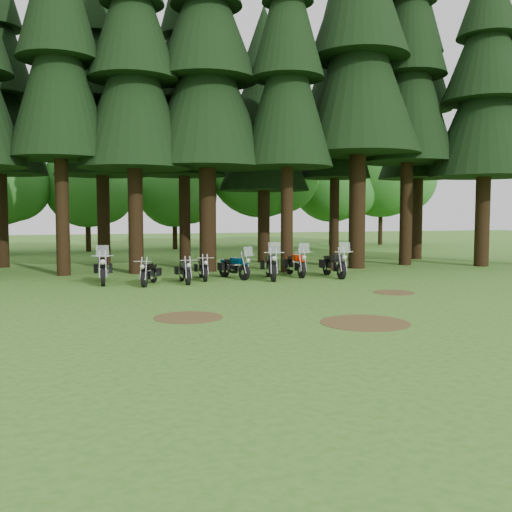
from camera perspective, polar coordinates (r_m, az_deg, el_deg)
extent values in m
plane|color=#366C1D|center=(17.52, 1.71, -4.50)|extent=(120.00, 120.00, 0.00)
cylinder|color=black|center=(25.88, -18.81, 4.76)|extent=(0.58, 0.58, 5.99)
cone|color=black|center=(26.58, -19.12, 17.23)|extent=(4.32, 4.32, 7.49)
cylinder|color=black|center=(25.88, -11.96, 4.43)|extent=(0.66, 0.66, 5.57)
cone|color=black|center=(26.45, -12.14, 16.06)|extent=(4.95, 4.95, 6.96)
cone|color=black|center=(27.31, -12.26, 22.82)|extent=(3.96, 3.96, 5.87)
cylinder|color=black|center=(26.43, -4.86, 4.64)|extent=(0.77, 0.77, 5.70)
cone|color=black|center=(27.03, -4.93, 16.29)|extent=(5.81, 5.81, 7.12)
cone|color=black|center=(27.92, -4.98, 23.05)|extent=(4.65, 4.65, 6.01)
cylinder|color=black|center=(26.03, 3.11, 4.67)|extent=(0.55, 0.55, 5.71)
cone|color=black|center=(26.63, 3.16, 16.52)|extent=(4.15, 4.15, 7.14)
cone|color=black|center=(27.54, 3.19, 23.39)|extent=(3.32, 3.32, 6.03)
cylinder|color=black|center=(28.31, 10.09, 5.49)|extent=(0.80, 0.80, 6.62)
cone|color=black|center=(29.15, 10.26, 18.05)|extent=(5.98, 5.98, 8.27)
cylinder|color=black|center=(30.65, 14.79, 5.07)|extent=(0.64, 0.64, 6.35)
cone|color=black|center=(31.35, 15.01, 16.26)|extent=(4.79, 4.79, 7.93)
cone|color=black|center=(32.34, 15.15, 22.76)|extent=(3.84, 3.84, 6.70)
cylinder|color=black|center=(31.13, 21.71, 4.04)|extent=(0.72, 0.72, 5.41)
cone|color=black|center=(31.57, 21.98, 13.49)|extent=(5.44, 5.44, 6.77)
cone|color=black|center=(32.25, 22.15, 19.10)|extent=(4.35, 4.35, 5.71)
cylinder|color=black|center=(30.92, -24.10, 4.07)|extent=(0.60, 0.60, 5.53)
cylinder|color=black|center=(30.79, -15.02, 4.32)|extent=(0.65, 0.65, 5.55)
cone|color=black|center=(31.26, -15.21, 14.13)|extent=(4.85, 4.85, 6.94)
cone|color=black|center=(32.00, -15.33, 19.92)|extent=(3.88, 3.88, 5.86)
cylinder|color=black|center=(29.78, -7.14, 4.41)|extent=(0.58, 0.58, 5.52)
cone|color=black|center=(30.26, -7.24, 14.48)|extent=(4.35, 4.35, 6.90)
cone|color=black|center=(31.00, -7.30, 20.41)|extent=(3.48, 3.48, 5.83)
cylinder|color=black|center=(31.16, 0.78, 3.68)|extent=(0.66, 0.66, 4.70)
cone|color=black|center=(31.43, 0.79, 11.91)|extent=(4.94, 4.94, 5.87)
cone|color=black|center=(31.92, 0.79, 16.84)|extent=(3.95, 3.95, 4.96)
cone|color=black|center=(32.47, 0.80, 20.64)|extent=(2.77, 2.77, 3.91)
cylinder|color=black|center=(32.29, 7.84, 4.43)|extent=(0.53, 0.53, 5.56)
cone|color=black|center=(32.74, 7.94, 13.80)|extent=(3.94, 3.94, 6.95)
cone|color=black|center=(33.44, 8.00, 19.36)|extent=(3.15, 3.15, 5.87)
cone|color=black|center=(34.22, 8.05, 23.58)|extent=(2.21, 2.21, 4.64)
cylinder|color=black|center=(34.81, 15.82, 4.36)|extent=(0.61, 0.61, 5.65)
cone|color=black|center=(35.25, 16.00, 13.20)|extent=(4.59, 4.59, 7.06)
cone|color=black|center=(35.93, 16.12, 18.46)|extent=(3.67, 3.67, 5.96)
cone|color=black|center=(36.67, 16.21, 22.47)|extent=(2.57, 2.57, 4.71)
sphere|color=#296D24|center=(40.82, -23.05, 6.47)|extent=(4.67, 4.67, 4.67)
cylinder|color=black|center=(41.70, -16.43, 2.18)|extent=(0.36, 0.36, 2.55)
sphere|color=#296D24|center=(41.73, -16.53, 6.85)|extent=(5.95, 5.95, 5.95)
sphere|color=#296D24|center=(41.05, -15.07, 6.09)|extent=(4.25, 4.25, 4.25)
cylinder|color=black|center=(43.45, -8.11, 2.34)|extent=(0.36, 0.36, 2.47)
sphere|color=#296D24|center=(43.46, -8.16, 6.68)|extent=(5.76, 5.76, 5.76)
sphere|color=#296D24|center=(42.96, -6.70, 5.95)|extent=(4.12, 4.12, 4.12)
cylinder|color=black|center=(44.46, 0.43, 3.10)|extent=(0.36, 0.36, 3.52)
sphere|color=#296D24|center=(44.61, 0.44, 9.14)|extent=(8.21, 8.21, 8.21)
sphere|color=#296D24|center=(44.11, 2.57, 8.12)|extent=(5.87, 5.87, 5.87)
cylinder|color=black|center=(48.05, 7.52, 2.80)|extent=(0.36, 0.36, 2.94)
sphere|color=#296D24|center=(48.11, 7.57, 7.48)|extent=(6.86, 6.86, 6.86)
sphere|color=#296D24|center=(47.88, 9.24, 6.65)|extent=(4.90, 4.90, 4.90)
cylinder|color=black|center=(50.00, 12.33, 3.13)|extent=(0.36, 0.36, 3.52)
sphere|color=#296D24|center=(50.13, 12.42, 8.49)|extent=(8.20, 8.20, 8.20)
sphere|color=#296D24|center=(49.99, 14.35, 7.53)|extent=(5.86, 5.86, 5.86)
cylinder|color=#4C3D1E|center=(14.85, -6.79, -6.11)|extent=(1.80, 1.80, 0.01)
cylinder|color=#4C3D1E|center=(19.86, 13.62, -3.56)|extent=(1.40, 1.40, 0.01)
cylinder|color=#4C3D1E|center=(14.29, 10.83, -6.56)|extent=(2.20, 2.20, 0.01)
cylinder|color=black|center=(21.73, -15.05, -1.99)|extent=(0.19, 0.72, 0.71)
cylinder|color=black|center=(23.40, -15.02, -1.55)|extent=(0.19, 0.72, 0.71)
cube|color=silver|center=(22.61, -15.04, -1.51)|extent=(0.34, 0.77, 0.37)
cube|color=black|center=(22.33, -15.07, -0.58)|extent=(0.35, 0.61, 0.26)
cube|color=black|center=(22.83, -15.05, -0.58)|extent=(0.35, 0.61, 0.13)
cube|color=silver|center=(21.33, -15.11, 0.48)|extent=(0.46, 0.16, 0.43)
cylinder|color=black|center=(21.07, -11.11, -2.27)|extent=(0.33, 0.61, 0.60)
cylinder|color=black|center=(22.43, -10.19, -1.86)|extent=(0.33, 0.61, 0.60)
cube|color=silver|center=(21.78, -10.60, -1.83)|extent=(0.47, 0.69, 0.31)
cube|color=black|center=(21.55, -10.75, -1.03)|extent=(0.43, 0.57, 0.22)
cube|color=black|center=(21.96, -10.48, -1.02)|extent=(0.43, 0.57, 0.11)
cylinder|color=black|center=(21.44, -6.83, -2.12)|extent=(0.14, 0.60, 0.59)
cylinder|color=black|center=(22.81, -7.42, -1.74)|extent=(0.14, 0.60, 0.59)
cube|color=silver|center=(22.16, -7.15, -1.70)|extent=(0.26, 0.64, 0.31)
cube|color=black|center=(21.93, -7.07, -0.91)|extent=(0.28, 0.50, 0.22)
cube|color=black|center=(22.34, -7.25, -0.91)|extent=(0.28, 0.50, 0.11)
cylinder|color=black|center=(22.48, -5.11, -1.81)|extent=(0.18, 0.60, 0.59)
cylinder|color=black|center=(23.86, -5.52, -1.46)|extent=(0.18, 0.60, 0.59)
cube|color=silver|center=(23.21, -5.33, -1.42)|extent=(0.31, 0.65, 0.31)
cube|color=black|center=(22.97, -5.28, -0.66)|extent=(0.31, 0.52, 0.22)
cube|color=black|center=(23.39, -5.40, -0.66)|extent=(0.31, 0.52, 0.11)
cylinder|color=black|center=(22.83, -1.18, -1.65)|extent=(0.33, 0.65, 0.63)
cylinder|color=black|center=(24.07, -3.19, -1.35)|extent=(0.33, 0.65, 0.63)
cube|color=silver|center=(23.47, -2.28, -1.27)|extent=(0.47, 0.72, 0.33)
cube|color=navy|center=(23.26, -1.98, -0.47)|extent=(0.44, 0.59, 0.23)
cube|color=black|center=(23.63, -2.58, -0.49)|extent=(0.44, 0.59, 0.12)
cube|color=silver|center=(22.52, -0.77, 0.46)|extent=(0.42, 0.24, 0.38)
cylinder|color=black|center=(22.37, 1.75, -1.65)|extent=(0.31, 0.75, 0.73)
cylinder|color=black|center=(24.07, 1.28, -1.23)|extent=(0.31, 0.75, 0.73)
cube|color=silver|center=(23.27, 1.49, -1.17)|extent=(0.47, 0.82, 0.38)
cube|color=black|center=(22.98, 1.56, -0.24)|extent=(0.46, 0.67, 0.27)
cube|color=black|center=(23.49, 1.43, -0.25)|extent=(0.46, 0.67, 0.13)
cube|color=silver|center=(21.96, 1.85, 0.82)|extent=(0.48, 0.24, 0.44)
cylinder|color=black|center=(23.66, 4.59, -1.39)|extent=(0.18, 0.69, 0.69)
cylinder|color=black|center=(25.18, 3.39, -1.04)|extent=(0.18, 0.69, 0.69)
cube|color=silver|center=(24.46, 3.93, -0.98)|extent=(0.33, 0.74, 0.35)
cube|color=red|center=(24.20, 4.12, -0.15)|extent=(0.34, 0.59, 0.25)
cube|color=black|center=(24.66, 3.76, -0.16)|extent=(0.34, 0.59, 0.12)
cube|color=silver|center=(23.29, 4.85, 0.81)|extent=(0.44, 0.15, 0.41)
cylinder|color=black|center=(23.45, 8.54, -1.44)|extent=(0.20, 0.72, 0.71)
cylinder|color=black|center=(25.00, 7.10, -1.08)|extent=(0.20, 0.72, 0.71)
cube|color=silver|center=(24.27, 7.76, -1.01)|extent=(0.35, 0.77, 0.37)
cube|color=black|center=(24.00, 7.98, -0.14)|extent=(0.36, 0.61, 0.26)
cube|color=black|center=(24.47, 7.55, -0.16)|extent=(0.36, 0.61, 0.13)
cube|color=silver|center=(23.08, 8.87, 0.85)|extent=(0.46, 0.17, 0.43)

